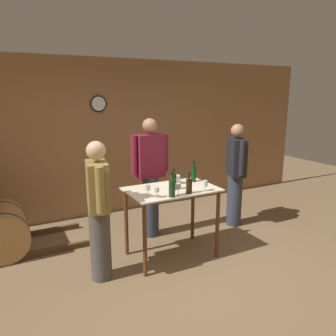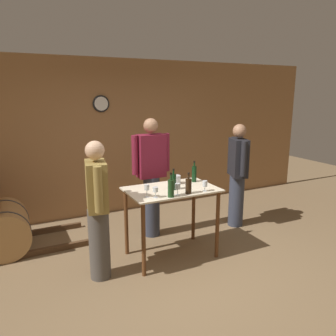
{
  "view_description": "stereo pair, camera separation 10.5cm",
  "coord_description": "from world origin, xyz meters",
  "px_view_note": "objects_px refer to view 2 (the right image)",
  "views": [
    {
      "loc": [
        -1.81,
        -3.05,
        2.12
      ],
      "look_at": [
        0.1,
        0.58,
        1.18
      ],
      "focal_mm": 35.0,
      "sensor_mm": 36.0,
      "label": 1
    },
    {
      "loc": [
        -1.72,
        -3.1,
        2.12
      ],
      "look_at": [
        0.1,
        0.58,
        1.18
      ],
      "focal_mm": 35.0,
      "sensor_mm": 36.0,
      "label": 2
    }
  ],
  "objects_px": {
    "wine_glass_far_side": "(205,184)",
    "wine_bottle_far_left": "(171,188)",
    "wine_bottle_right": "(194,173)",
    "person_host": "(151,175)",
    "ice_bucket": "(176,180)",
    "person_visitor_with_scarf": "(237,173)",
    "wine_glass_near_center": "(155,190)",
    "wine_bottle_left": "(173,181)",
    "person_visitor_bearded": "(98,208)",
    "wine_glass_near_left": "(147,188)",
    "wine_bottle_center": "(188,186)",
    "wine_glass_near_right": "(178,187)"
  },
  "relations": [
    {
      "from": "wine_glass_far_side",
      "to": "ice_bucket",
      "type": "xyz_separation_m",
      "value": [
        -0.16,
        0.46,
        -0.04
      ]
    },
    {
      "from": "wine_bottle_left",
      "to": "wine_glass_far_side",
      "type": "relative_size",
      "value": 2.01
    },
    {
      "from": "wine_glass_far_side",
      "to": "wine_bottle_far_left",
      "type": "bearing_deg",
      "value": -177.55
    },
    {
      "from": "wine_glass_far_side",
      "to": "person_visitor_with_scarf",
      "type": "xyz_separation_m",
      "value": [
        1.09,
        0.74,
        -0.15
      ]
    },
    {
      "from": "person_visitor_bearded",
      "to": "wine_glass_near_left",
      "type": "bearing_deg",
      "value": -8.11
    },
    {
      "from": "wine_bottle_center",
      "to": "person_visitor_bearded",
      "type": "relative_size",
      "value": 0.16
    },
    {
      "from": "wine_bottle_far_left",
      "to": "person_visitor_with_scarf",
      "type": "bearing_deg",
      "value": 25.85
    },
    {
      "from": "ice_bucket",
      "to": "wine_glass_near_right",
      "type": "bearing_deg",
      "value": -115.11
    },
    {
      "from": "wine_bottle_center",
      "to": "wine_glass_near_right",
      "type": "bearing_deg",
      "value": 178.1
    },
    {
      "from": "wine_bottle_far_left",
      "to": "person_visitor_bearded",
      "type": "height_order",
      "value": "person_visitor_bearded"
    },
    {
      "from": "wine_bottle_right",
      "to": "wine_glass_near_left",
      "type": "relative_size",
      "value": 1.91
    },
    {
      "from": "wine_bottle_far_left",
      "to": "ice_bucket",
      "type": "distance_m",
      "value": 0.58
    },
    {
      "from": "wine_bottle_far_left",
      "to": "wine_glass_near_right",
      "type": "relative_size",
      "value": 2.06
    },
    {
      "from": "wine_bottle_left",
      "to": "wine_glass_near_right",
      "type": "xyz_separation_m",
      "value": [
        -0.06,
        -0.22,
        -0.0
      ]
    },
    {
      "from": "wine_bottle_right",
      "to": "wine_glass_far_side",
      "type": "bearing_deg",
      "value": -103.89
    },
    {
      "from": "wine_bottle_center",
      "to": "person_visitor_with_scarf",
      "type": "distance_m",
      "value": 1.52
    },
    {
      "from": "wine_glass_near_left",
      "to": "person_host",
      "type": "height_order",
      "value": "person_host"
    },
    {
      "from": "wine_glass_near_center",
      "to": "ice_bucket",
      "type": "relative_size",
      "value": 0.99
    },
    {
      "from": "wine_bottle_far_left",
      "to": "person_visitor_with_scarf",
      "type": "relative_size",
      "value": 0.18
    },
    {
      "from": "wine_bottle_right",
      "to": "ice_bucket",
      "type": "height_order",
      "value": "wine_bottle_right"
    },
    {
      "from": "ice_bucket",
      "to": "person_host",
      "type": "height_order",
      "value": "person_host"
    },
    {
      "from": "wine_bottle_left",
      "to": "wine_glass_near_right",
      "type": "bearing_deg",
      "value": -104.77
    },
    {
      "from": "wine_bottle_left",
      "to": "person_host",
      "type": "height_order",
      "value": "person_host"
    },
    {
      "from": "wine_glass_near_left",
      "to": "wine_glass_near_center",
      "type": "relative_size",
      "value": 1.21
    },
    {
      "from": "wine_bottle_far_left",
      "to": "wine_bottle_center",
      "type": "relative_size",
      "value": 1.11
    },
    {
      "from": "wine_bottle_left",
      "to": "wine_glass_far_side",
      "type": "xyz_separation_m",
      "value": [
        0.32,
        -0.24,
        -0.01
      ]
    },
    {
      "from": "wine_bottle_left",
      "to": "wine_bottle_center",
      "type": "bearing_deg",
      "value": -69.37
    },
    {
      "from": "person_visitor_with_scarf",
      "to": "person_visitor_bearded",
      "type": "xyz_separation_m",
      "value": [
        -2.39,
        -0.56,
        -0.02
      ]
    },
    {
      "from": "person_host",
      "to": "person_visitor_bearded",
      "type": "relative_size",
      "value": 1.09
    },
    {
      "from": "wine_bottle_left",
      "to": "wine_glass_near_center",
      "type": "distance_m",
      "value": 0.39
    },
    {
      "from": "wine_bottle_center",
      "to": "wine_glass_far_side",
      "type": "xyz_separation_m",
      "value": [
        0.23,
        -0.01,
        -0.01
      ]
    },
    {
      "from": "person_host",
      "to": "ice_bucket",
      "type": "bearing_deg",
      "value": -76.58
    },
    {
      "from": "wine_bottle_right",
      "to": "wine_glass_near_center",
      "type": "bearing_deg",
      "value": -151.98
    },
    {
      "from": "wine_glass_near_right",
      "to": "ice_bucket",
      "type": "relative_size",
      "value": 1.11
    },
    {
      "from": "person_host",
      "to": "wine_glass_near_center",
      "type": "bearing_deg",
      "value": -110.72
    },
    {
      "from": "wine_bottle_left",
      "to": "wine_glass_far_side",
      "type": "bearing_deg",
      "value": -36.78
    },
    {
      "from": "wine_glass_near_left",
      "to": "wine_glass_far_side",
      "type": "bearing_deg",
      "value": -7.78
    },
    {
      "from": "wine_glass_near_center",
      "to": "person_host",
      "type": "height_order",
      "value": "person_host"
    },
    {
      "from": "wine_bottle_far_left",
      "to": "wine_glass_near_left",
      "type": "height_order",
      "value": "wine_bottle_far_left"
    },
    {
      "from": "wine_bottle_center",
      "to": "wine_glass_far_side",
      "type": "height_order",
      "value": "wine_bottle_center"
    },
    {
      "from": "wine_bottle_center",
      "to": "person_visitor_bearded",
      "type": "distance_m",
      "value": 1.1
    },
    {
      "from": "wine_bottle_far_left",
      "to": "wine_glass_near_left",
      "type": "relative_size",
      "value": 1.91
    },
    {
      "from": "wine_bottle_far_left",
      "to": "wine_glass_far_side",
      "type": "xyz_separation_m",
      "value": [
        0.48,
        0.02,
        -0.02
      ]
    },
    {
      "from": "wine_glass_near_center",
      "to": "wine_glass_far_side",
      "type": "height_order",
      "value": "wine_glass_far_side"
    },
    {
      "from": "wine_bottle_center",
      "to": "wine_glass_far_side",
      "type": "relative_size",
      "value": 1.95
    },
    {
      "from": "wine_glass_far_side",
      "to": "wine_glass_near_center",
      "type": "bearing_deg",
      "value": 176.59
    },
    {
      "from": "person_visitor_with_scarf",
      "to": "wine_glass_near_right",
      "type": "bearing_deg",
      "value": -153.56
    },
    {
      "from": "wine_bottle_right",
      "to": "person_visitor_with_scarf",
      "type": "relative_size",
      "value": 0.18
    },
    {
      "from": "wine_glass_near_center",
      "to": "person_visitor_bearded",
      "type": "relative_size",
      "value": 0.08
    },
    {
      "from": "wine_glass_near_center",
      "to": "ice_bucket",
      "type": "xyz_separation_m",
      "value": [
        0.49,
        0.42,
        -0.03
      ]
    }
  ]
}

